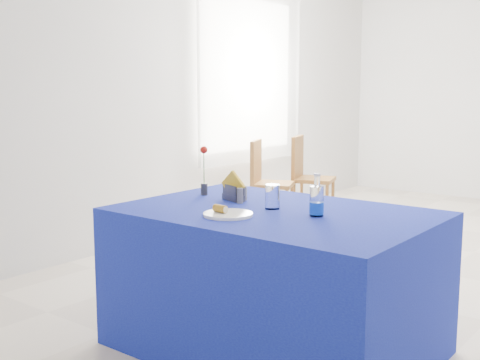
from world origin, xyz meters
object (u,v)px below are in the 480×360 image
at_px(blue_table, 274,280).
at_px(chair_win_b, 306,172).
at_px(water_bottle, 317,202).
at_px(plate, 228,214).
at_px(chair_win_a, 265,177).

distance_m(blue_table, chair_win_b, 3.29).
bearing_deg(water_bottle, plate, -142.46).
distance_m(blue_table, chair_win_a, 2.97).
bearing_deg(chair_win_b, water_bottle, -166.65).
height_order(plate, blue_table, plate).
bearing_deg(chair_win_a, water_bottle, -164.04).
bearing_deg(chair_win_b, chair_win_a, 140.15).
bearing_deg(blue_table, chair_win_a, 126.58).
relative_size(blue_table, water_bottle, 7.44).
bearing_deg(water_bottle, blue_table, -178.39).
xyz_separation_m(plate, chair_win_b, (-1.48, 3.14, -0.24)).
xyz_separation_m(blue_table, water_bottle, (0.25, 0.01, 0.45)).
bearing_deg(plate, blue_table, 68.57).
relative_size(blue_table, chair_win_b, 1.76).
bearing_deg(blue_table, plate, -111.43).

